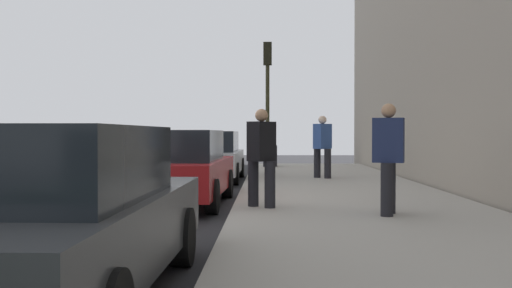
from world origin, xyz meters
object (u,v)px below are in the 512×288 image
(parked_car_red, at_px, (179,168))
(rolling_suitcase, at_px, (273,159))
(parked_car_silver, at_px, (210,156))
(pedestrian_navy_coat, at_px, (388,155))
(parked_car_charcoal, at_px, (53,216))
(pedestrian_tan_coat, at_px, (270,143))
(pedestrian_black_coat, at_px, (262,155))
(pedestrian_blue_coat, at_px, (322,145))
(traffic_light_pole, at_px, (268,85))

(parked_car_red, distance_m, rolling_suitcase, 12.01)
(parked_car_silver, bearing_deg, pedestrian_navy_coat, -156.74)
(parked_car_charcoal, bearing_deg, pedestrian_tan_coat, -5.92)
(parked_car_red, bearing_deg, pedestrian_black_coat, -131.37)
(parked_car_charcoal, distance_m, pedestrian_navy_coat, 5.94)
(parked_car_charcoal, xyz_separation_m, pedestrian_blue_coat, (12.50, -3.40, 0.36))
(pedestrian_blue_coat, bearing_deg, parked_car_silver, 79.12)
(parked_car_silver, bearing_deg, pedestrian_black_coat, -167.84)
(pedestrian_tan_coat, height_order, pedestrian_blue_coat, pedestrian_blue_coat)
(parked_car_charcoal, height_order, pedestrian_black_coat, pedestrian_black_coat)
(parked_car_red, distance_m, pedestrian_blue_coat, 6.43)
(pedestrian_navy_coat, relative_size, pedestrian_blue_coat, 0.98)
(parked_car_charcoal, height_order, traffic_light_pole, traffic_light_pole)
(pedestrian_black_coat, height_order, traffic_light_pole, traffic_light_pole)
(parked_car_silver, xyz_separation_m, traffic_light_pole, (0.52, -1.74, 2.19))
(parked_car_silver, bearing_deg, pedestrian_blue_coat, -100.88)
(parked_car_charcoal, xyz_separation_m, traffic_light_pole, (13.66, -1.80, 2.19))
(pedestrian_black_coat, bearing_deg, parked_car_silver, 12.16)
(parked_car_charcoal, xyz_separation_m, pedestrian_navy_coat, (4.61, -3.73, 0.34))
(parked_car_silver, xyz_separation_m, pedestrian_navy_coat, (-8.53, -3.67, 0.34))
(parked_car_red, height_order, pedestrian_black_coat, pedestrian_black_coat)
(pedestrian_tan_coat, bearing_deg, pedestrian_navy_coat, -172.46)
(parked_car_red, relative_size, traffic_light_pole, 1.09)
(rolling_suitcase, bearing_deg, pedestrian_tan_coat, 167.40)
(pedestrian_tan_coat, xyz_separation_m, traffic_light_pole, (-4.71, 0.10, 1.86))
(parked_car_charcoal, distance_m, pedestrian_blue_coat, 12.96)
(pedestrian_tan_coat, height_order, pedestrian_navy_coat, pedestrian_navy_coat)
(pedestrian_tan_coat, relative_size, pedestrian_black_coat, 1.02)
(pedestrian_navy_coat, bearing_deg, pedestrian_blue_coat, 2.36)
(rolling_suitcase, bearing_deg, parked_car_silver, 161.16)
(pedestrian_black_coat, bearing_deg, traffic_light_pole, -0.77)
(parked_car_silver, bearing_deg, parked_car_charcoal, 179.74)
(pedestrian_blue_coat, bearing_deg, pedestrian_navy_coat, -177.64)
(parked_car_silver, relative_size, pedestrian_blue_coat, 2.65)
(pedestrian_navy_coat, bearing_deg, traffic_light_pole, 12.01)
(parked_car_charcoal, distance_m, parked_car_silver, 13.14)
(parked_car_red, bearing_deg, parked_car_charcoal, 179.93)
(parked_car_silver, relative_size, traffic_light_pole, 1.17)
(parked_car_charcoal, relative_size, rolling_suitcase, 5.14)
(parked_car_red, bearing_deg, pedestrian_navy_coat, -123.27)
(pedestrian_tan_coat, relative_size, pedestrian_navy_coat, 0.99)
(pedestrian_black_coat, relative_size, traffic_light_pole, 0.42)
(pedestrian_tan_coat, bearing_deg, parked_car_red, 170.49)
(parked_car_charcoal, distance_m, traffic_light_pole, 13.95)
(parked_car_red, relative_size, pedestrian_tan_coat, 2.56)
(parked_car_red, distance_m, pedestrian_navy_coat, 4.46)
(traffic_light_pole, relative_size, rolling_suitcase, 4.45)
(parked_car_red, height_order, pedestrian_blue_coat, pedestrian_blue_coat)
(parked_car_silver, bearing_deg, parked_car_red, 179.51)
(pedestrian_blue_coat, distance_m, traffic_light_pole, 2.70)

